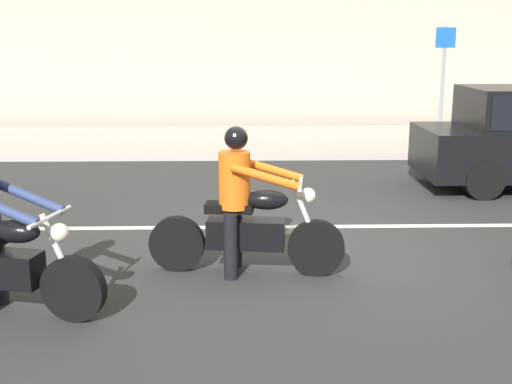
# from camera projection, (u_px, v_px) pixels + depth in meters

# --- Properties ---
(ground_plane) EXTENTS (80.00, 80.00, 0.00)m
(ground_plane) POSITION_uv_depth(u_px,v_px,m) (302.00, 248.00, 8.02)
(ground_plane) COLOR #2D2D2D
(sidewalk_slab) EXTENTS (40.00, 4.40, 0.14)m
(sidewalk_slab) POSITION_uv_depth(u_px,v_px,m) (271.00, 141.00, 15.78)
(sidewalk_slab) COLOR #A8A399
(sidewalk_slab) RESTS_ON ground_plane
(lane_marking_stripe) EXTENTS (18.00, 0.14, 0.01)m
(lane_marking_stripe) POSITION_uv_depth(u_px,v_px,m) (301.00, 227.00, 8.90)
(lane_marking_stripe) COLOR silver
(lane_marking_stripe) RESTS_ON ground_plane
(motorcycle_with_rider_orange_stripe) EXTENTS (2.15, 0.72, 1.63)m
(motorcycle_with_rider_orange_stripe) POSITION_uv_depth(u_px,v_px,m) (245.00, 215.00, 7.03)
(motorcycle_with_rider_orange_stripe) COLOR black
(motorcycle_with_rider_orange_stripe) RESTS_ON ground_plane
(street_sign_post) EXTENTS (0.44, 0.08, 2.63)m
(street_sign_post) POSITION_uv_depth(u_px,v_px,m) (443.00, 74.00, 14.60)
(street_sign_post) COLOR gray
(street_sign_post) RESTS_ON sidewalk_slab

